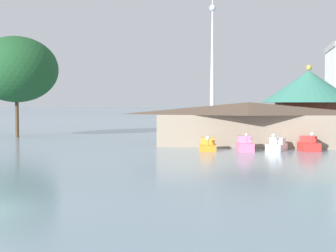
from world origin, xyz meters
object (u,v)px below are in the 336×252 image
pedal_boat_white (277,145)px  boathouse (249,123)px  pedal_boat_orange (208,145)px  pedal_boat_red (309,145)px  distant_broadcast_tower (212,33)px  green_roof_pavilion (309,99)px  shoreline_tree_tall_left (16,69)px  pedal_boat_pink (245,145)px

pedal_boat_white → boathouse: boathouse is taller
pedal_boat_orange → pedal_boat_white: pedal_boat_white is taller
pedal_boat_red → distant_broadcast_tower: (-39.05, 357.02, 62.01)m
green_roof_pavilion → shoreline_tree_tall_left: 36.70m
boathouse → green_roof_pavilion: 12.46m
pedal_boat_orange → distant_broadcast_tower: 364.91m
boathouse → shoreline_tree_tall_left: shoreline_tree_tall_left is taller
pedal_boat_white → boathouse: 5.95m
pedal_boat_pink → boathouse: size_ratio=0.14×
boathouse → pedal_boat_pink: bearing=-92.5°
pedal_boat_orange → pedal_boat_red: 9.11m
pedal_boat_pink → pedal_boat_white: 3.09m
pedal_boat_white → distant_broadcast_tower: bearing=-155.0°
pedal_boat_pink → pedal_boat_red: (5.68, 1.21, -0.01)m
green_roof_pavilion → shoreline_tree_tall_left: shoreline_tree_tall_left is taller
pedal_boat_orange → pedal_boat_red: size_ratio=1.03×
pedal_boat_white → boathouse: size_ratio=0.14×
pedal_boat_red → green_roof_pavilion: size_ratio=0.23×
pedal_boat_orange → green_roof_pavilion: bearing=141.0°
green_roof_pavilion → pedal_boat_white: bearing=-106.1°
distant_broadcast_tower → shoreline_tree_tall_left: bearing=-89.3°
pedal_boat_pink → pedal_boat_red: pedal_boat_red is taller
pedal_boat_pink → pedal_boat_white: bearing=103.7°
pedal_boat_pink → shoreline_tree_tall_left: (-29.23, 14.23, 8.12)m
pedal_boat_orange → boathouse: (3.60, 6.31, 1.85)m
pedal_boat_red → pedal_boat_white: bearing=-99.5°
pedal_boat_red → green_roof_pavilion: 15.70m
boathouse → green_roof_pavilion: green_roof_pavilion is taller
pedal_boat_pink → boathouse: bearing=168.9°
pedal_boat_orange → pedal_boat_pink: size_ratio=0.96×
pedal_boat_orange → boathouse: size_ratio=0.14×
shoreline_tree_tall_left → pedal_boat_red: bearing=-20.5°
pedal_boat_red → pedal_boat_orange: bearing=-91.9°
pedal_boat_red → shoreline_tree_tall_left: bearing=-120.7°
pedal_boat_pink → distant_broadcast_tower: distant_broadcast_tower is taller
pedal_boat_white → shoreline_tree_tall_left: (-32.09, 13.06, 8.20)m
pedal_boat_orange → green_roof_pavilion: green_roof_pavilion is taller
pedal_boat_red → distant_broadcast_tower: size_ratio=0.02×
green_roof_pavilion → pedal_boat_red: bearing=-95.8°
pedal_boat_pink → distant_broadcast_tower: (-33.36, 358.23, 62.01)m
boathouse → shoreline_tree_tall_left: size_ratio=1.49×
green_roof_pavilion → distant_broadcast_tower: 349.19m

